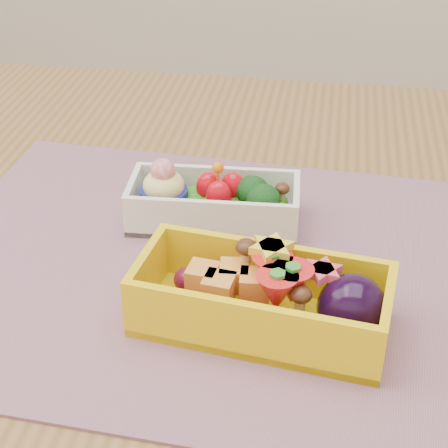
# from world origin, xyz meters

# --- Properties ---
(table) EXTENTS (1.20, 0.80, 0.75)m
(table) POSITION_xyz_m (0.00, 0.00, 0.65)
(table) COLOR brown
(table) RESTS_ON ground
(placemat) EXTENTS (0.49, 0.39, 0.00)m
(placemat) POSITION_xyz_m (-0.04, -0.02, 0.75)
(placemat) COLOR #98696D
(placemat) RESTS_ON table
(bento_white) EXTENTS (0.15, 0.07, 0.06)m
(bento_white) POSITION_xyz_m (-0.05, 0.05, 0.77)
(bento_white) COLOR white
(bento_white) RESTS_ON placemat
(bento_yellow) EXTENTS (0.19, 0.10, 0.06)m
(bento_yellow) POSITION_xyz_m (0.01, -0.08, 0.78)
(bento_yellow) COLOR yellow
(bento_yellow) RESTS_ON placemat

